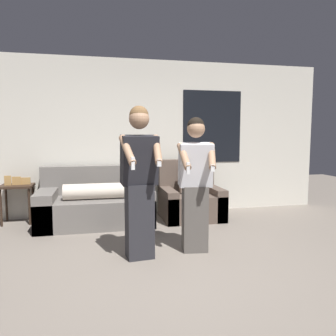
{
  "coord_description": "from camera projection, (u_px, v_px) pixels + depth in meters",
  "views": [
    {
      "loc": [
        -0.81,
        -3.06,
        1.41
      ],
      "look_at": [
        -0.0,
        0.62,
        1.02
      ],
      "focal_mm": 35.0,
      "sensor_mm": 36.0,
      "label": 1
    }
  ],
  "objects": [
    {
      "name": "ground_plane",
      "position": [
        181.0,
        275.0,
        3.29
      ],
      "size": [
        14.0,
        14.0,
        0.0
      ],
      "primitive_type": "plane",
      "color": "slate"
    },
    {
      "name": "wall_back",
      "position": [
        144.0,
        138.0,
        5.78
      ],
      "size": [
        6.66,
        0.07,
        2.7
      ],
      "color": "beige",
      "rests_on": "ground_plane"
    },
    {
      "name": "couch",
      "position": [
        96.0,
        204.0,
        5.19
      ],
      "size": [
        1.75,
        1.0,
        0.89
      ],
      "color": "slate",
      "rests_on": "ground_plane"
    },
    {
      "name": "armchair",
      "position": [
        190.0,
        199.0,
        5.54
      ],
      "size": [
        0.98,
        0.87,
        0.97
      ],
      "color": "brown",
      "rests_on": "ground_plane"
    },
    {
      "name": "side_table",
      "position": [
        17.0,
        191.0,
        5.17
      ],
      "size": [
        0.49,
        0.4,
        0.77
      ],
      "color": "#332319",
      "rests_on": "ground_plane"
    },
    {
      "name": "person_left",
      "position": [
        139.0,
        181.0,
        3.67
      ],
      "size": [
        0.46,
        0.5,
        1.72
      ],
      "color": "#28282D",
      "rests_on": "ground_plane"
    },
    {
      "name": "person_right",
      "position": [
        195.0,
        184.0,
        3.9
      ],
      "size": [
        0.45,
        0.51,
        1.61
      ],
      "color": "#56514C",
      "rests_on": "ground_plane"
    }
  ]
}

